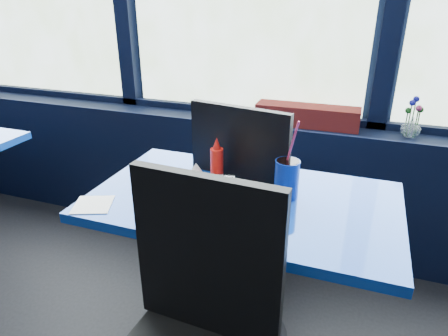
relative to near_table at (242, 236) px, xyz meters
The scene contains 9 objects.
window_sill 0.94m from the near_table, 109.03° to the left, with size 5.00×0.26×0.80m, color black.
near_table is the anchor object (origin of this frame).
chair_near_back 0.33m from the near_table, 108.03° to the left, with size 0.56×0.56×1.07m.
planter_box 0.91m from the near_table, 82.76° to the left, with size 0.57×0.14×0.11m, color maroon.
flower_vase 1.10m from the near_table, 52.42° to the left, with size 0.12×0.12×0.21m.
food_basket 0.29m from the near_table, 147.39° to the right, with size 0.33×0.33×0.11m.
ketchup_bottle 0.32m from the near_table, 148.20° to the left, with size 0.05×0.05×0.20m.
soda_cup 0.31m from the near_table, 21.32° to the left, with size 0.10×0.10×0.33m.
napkin 0.61m from the near_table, 153.77° to the right, with size 0.14×0.14×0.00m, color white.
Camera 1 is at (0.70, 0.66, 1.50)m, focal length 32.00 mm.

